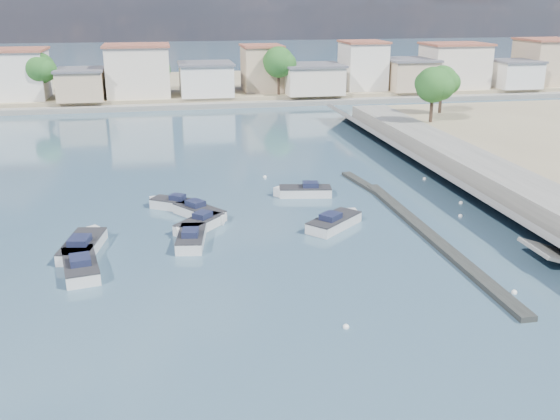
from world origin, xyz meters
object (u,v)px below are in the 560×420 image
at_px(motorboat_b, 192,238).
at_px(motorboat_h, 336,222).
at_px(motorboat_e, 84,245).
at_px(motorboat_d, 197,226).
at_px(motorboat_a, 80,265).
at_px(motorboat_f, 172,204).
at_px(motorboat_g, 201,213).
at_px(motorboat_c, 302,192).

relative_size(motorboat_b, motorboat_h, 1.02).
relative_size(motorboat_e, motorboat_h, 1.21).
bearing_deg(motorboat_d, motorboat_a, -143.45).
height_order(motorboat_f, motorboat_g, same).
bearing_deg(motorboat_g, motorboat_a, -133.99).
distance_m(motorboat_b, motorboat_h, 11.22).
bearing_deg(motorboat_e, motorboat_h, 3.65).
distance_m(motorboat_e, motorboat_h, 18.69).
xyz_separation_m(motorboat_g, motorboat_h, (10.06, -4.08, -0.00)).
bearing_deg(motorboat_f, motorboat_a, -118.09).
height_order(motorboat_a, motorboat_e, same).
xyz_separation_m(motorboat_a, motorboat_d, (7.98, 5.91, -0.00)).
distance_m(motorboat_a, motorboat_d, 9.93).
bearing_deg(motorboat_g, motorboat_b, -101.58).
bearing_deg(motorboat_e, motorboat_g, 31.50).
bearing_deg(motorboat_g, motorboat_e, -148.50).
bearing_deg(motorboat_c, motorboat_a, -143.95).
xyz_separation_m(motorboat_a, motorboat_e, (-0.11, 3.53, -0.00)).
xyz_separation_m(motorboat_d, motorboat_h, (10.57, -1.20, 0.00)).
bearing_deg(motorboat_a, motorboat_g, 46.01).
bearing_deg(motorboat_h, motorboat_e, -176.35).
bearing_deg(motorboat_e, motorboat_f, 52.09).
distance_m(motorboat_c, motorboat_f, 11.66).
height_order(motorboat_b, motorboat_d, same).
relative_size(motorboat_b, motorboat_g, 1.06).
bearing_deg(motorboat_g, motorboat_f, 128.58).
height_order(motorboat_a, motorboat_h, same).
xyz_separation_m(motorboat_b, motorboat_d, (0.58, 2.47, -0.00)).
bearing_deg(motorboat_b, motorboat_f, 98.18).
xyz_separation_m(motorboat_f, motorboat_h, (12.33, -6.93, 0.00)).
distance_m(motorboat_d, motorboat_h, 10.64).
xyz_separation_m(motorboat_b, motorboat_c, (10.41, 9.51, 0.00)).
height_order(motorboat_d, motorboat_g, same).
height_order(motorboat_a, motorboat_b, same).
relative_size(motorboat_b, motorboat_d, 1.19).
xyz_separation_m(motorboat_e, motorboat_h, (18.66, 1.19, 0.00)).
bearing_deg(motorboat_h, motorboat_c, 95.14).
bearing_deg(motorboat_g, motorboat_c, 24.09).
xyz_separation_m(motorboat_d, motorboat_e, (-8.09, -2.39, 0.00)).
xyz_separation_m(motorboat_f, motorboat_g, (2.27, -2.85, 0.00)).
xyz_separation_m(motorboat_b, motorboat_f, (-1.18, 8.20, 0.00)).
relative_size(motorboat_a, motorboat_b, 1.15).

